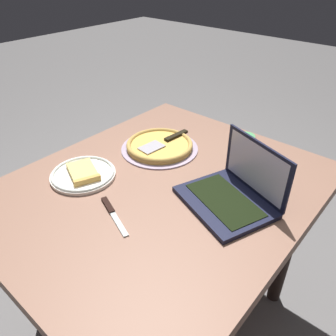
# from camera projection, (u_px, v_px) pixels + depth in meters

# --- Properties ---
(ground_plane) EXTENTS (12.00, 12.00, 0.00)m
(ground_plane) POSITION_uv_depth(u_px,v_px,m) (163.00, 303.00, 1.67)
(ground_plane) COLOR #605E5D
(dining_table) EXTENTS (1.22, 1.02, 0.75)m
(dining_table) POSITION_uv_depth(u_px,v_px,m) (161.00, 201.00, 1.30)
(dining_table) COLOR #835B49
(dining_table) RESTS_ON ground_plane
(laptop) EXTENTS (0.34, 0.38, 0.22)m
(laptop) POSITION_uv_depth(u_px,v_px,m) (234.00, 192.00, 1.16)
(laptop) COLOR black
(laptop) RESTS_ON dining_table
(pizza_plate) EXTENTS (0.25, 0.25, 0.04)m
(pizza_plate) POSITION_uv_depth(u_px,v_px,m) (83.00, 174.00, 1.30)
(pizza_plate) COLOR white
(pizza_plate) RESTS_ON dining_table
(pizza_tray) EXTENTS (0.34, 0.34, 0.04)m
(pizza_tray) POSITION_uv_depth(u_px,v_px,m) (160.00, 146.00, 1.47)
(pizza_tray) COLOR #A593AA
(pizza_tray) RESTS_ON dining_table
(table_knife) EXTENTS (0.09, 0.20, 0.01)m
(table_knife) POSITION_uv_depth(u_px,v_px,m) (112.00, 212.00, 1.12)
(table_knife) COLOR silver
(table_knife) RESTS_ON dining_table
(drink_cup) EXTENTS (0.07, 0.07, 0.09)m
(drink_cup) POSITION_uv_depth(u_px,v_px,m) (245.00, 144.00, 1.42)
(drink_cup) COLOR #4EA05F
(drink_cup) RESTS_ON dining_table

